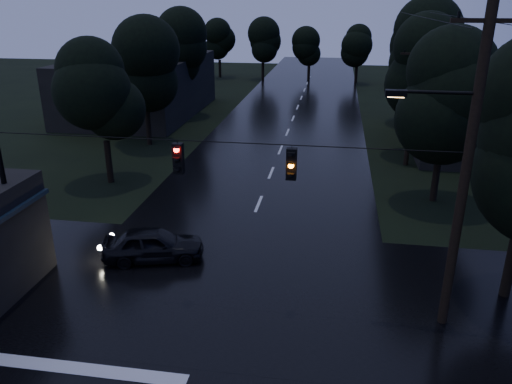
# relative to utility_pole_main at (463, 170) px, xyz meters

# --- Properties ---
(main_road) EXTENTS (12.00, 120.00, 0.02)m
(main_road) POSITION_rel_utility_pole_main_xyz_m (-7.41, 19.00, -5.26)
(main_road) COLOR black
(main_road) RESTS_ON ground
(cross_street) EXTENTS (60.00, 9.00, 0.02)m
(cross_street) POSITION_rel_utility_pole_main_xyz_m (-7.41, 1.00, -5.26)
(cross_street) COLOR black
(cross_street) RESTS_ON ground
(building_far_right) EXTENTS (10.00, 14.00, 4.40)m
(building_far_right) POSITION_rel_utility_pole_main_xyz_m (6.59, 23.00, -3.06)
(building_far_right) COLOR black
(building_far_right) RESTS_ON ground
(building_far_left) EXTENTS (10.00, 16.00, 5.00)m
(building_far_left) POSITION_rel_utility_pole_main_xyz_m (-21.41, 29.00, -2.76)
(building_far_left) COLOR black
(building_far_left) RESTS_ON ground
(utility_pole_main) EXTENTS (3.50, 0.30, 10.00)m
(utility_pole_main) POSITION_rel_utility_pole_main_xyz_m (0.00, 0.00, 0.00)
(utility_pole_main) COLOR black
(utility_pole_main) RESTS_ON ground
(utility_pole_far) EXTENTS (2.00, 0.30, 7.50)m
(utility_pole_far) POSITION_rel_utility_pole_main_xyz_m (0.89, 17.00, -1.38)
(utility_pole_far) COLOR black
(utility_pole_far) RESTS_ON ground
(anchor_pole_left) EXTENTS (0.18, 0.18, 6.00)m
(anchor_pole_left) POSITION_rel_utility_pole_main_xyz_m (-14.91, 0.00, -2.26)
(anchor_pole_left) COLOR black
(anchor_pole_left) RESTS_ON ground
(span_signals) EXTENTS (15.00, 0.37, 1.12)m
(span_signals) POSITION_rel_utility_pole_main_xyz_m (-6.85, -0.01, -0.01)
(span_signals) COLOR black
(span_signals) RESTS_ON ground
(tree_left_a) EXTENTS (3.92, 3.92, 8.26)m
(tree_left_a) POSITION_rel_utility_pole_main_xyz_m (-16.41, 11.00, -0.02)
(tree_left_a) COLOR black
(tree_left_a) RESTS_ON ground
(tree_left_b) EXTENTS (4.20, 4.20, 8.85)m
(tree_left_b) POSITION_rel_utility_pole_main_xyz_m (-17.01, 19.00, 0.36)
(tree_left_b) COLOR black
(tree_left_b) RESTS_ON ground
(tree_left_c) EXTENTS (4.48, 4.48, 9.44)m
(tree_left_c) POSITION_rel_utility_pole_main_xyz_m (-17.61, 29.00, 0.74)
(tree_left_c) COLOR black
(tree_left_c) RESTS_ON ground
(tree_right_a) EXTENTS (4.20, 4.20, 8.85)m
(tree_right_a) POSITION_rel_utility_pole_main_xyz_m (1.59, 11.00, 0.36)
(tree_right_a) COLOR black
(tree_right_a) RESTS_ON ground
(tree_right_b) EXTENTS (4.48, 4.48, 9.44)m
(tree_right_b) POSITION_rel_utility_pole_main_xyz_m (2.19, 19.00, 0.74)
(tree_right_b) COLOR black
(tree_right_b) RESTS_ON ground
(tree_right_c) EXTENTS (4.76, 4.76, 10.03)m
(tree_right_c) POSITION_rel_utility_pole_main_xyz_m (2.79, 29.00, 1.11)
(tree_right_c) COLOR black
(tree_right_c) RESTS_ON ground
(car) EXTENTS (4.29, 2.55, 1.37)m
(car) POSITION_rel_utility_pole_main_xyz_m (-10.71, 2.55, -4.57)
(car) COLOR black
(car) RESTS_ON ground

